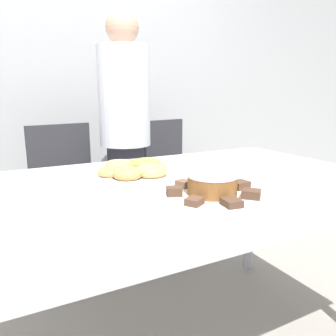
# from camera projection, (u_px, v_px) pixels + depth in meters

# --- Properties ---
(wall_back) EXTENTS (8.00, 0.05, 2.60)m
(wall_back) POSITION_uv_depth(u_px,v_px,m) (69.00, 66.00, 2.47)
(wall_back) COLOR #A8AAAD
(wall_back) RESTS_ON ground_plane
(table) EXTENTS (1.76, 1.01, 0.77)m
(table) POSITION_uv_depth(u_px,v_px,m) (166.00, 205.00, 1.21)
(table) COLOR silver
(table) RESTS_ON ground_plane
(person_standing) EXTENTS (0.32, 0.32, 1.58)m
(person_standing) POSITION_uv_depth(u_px,v_px,m) (125.00, 135.00, 2.10)
(person_standing) COLOR #383842
(person_standing) RESTS_ON ground_plane
(office_chair_left) EXTENTS (0.51, 0.51, 0.91)m
(office_chair_left) POSITION_uv_depth(u_px,v_px,m) (72.00, 203.00, 2.01)
(office_chair_left) COLOR black
(office_chair_left) RESTS_ON ground_plane
(office_chair_right) EXTENTS (0.52, 0.52, 0.91)m
(office_chair_right) POSITION_uv_depth(u_px,v_px,m) (173.00, 188.00, 2.33)
(office_chair_right) COLOR black
(office_chair_right) RESTS_ON ground_plane
(plate_cake) EXTENTS (0.33, 0.33, 0.01)m
(plate_cake) POSITION_uv_depth(u_px,v_px,m) (212.00, 196.00, 1.05)
(plate_cake) COLOR white
(plate_cake) RESTS_ON table
(plate_donuts) EXTENTS (0.35, 0.35, 0.01)m
(plate_donuts) POSITION_uv_depth(u_px,v_px,m) (134.00, 173.00, 1.35)
(plate_donuts) COLOR white
(plate_donuts) RESTS_ON table
(frosted_cake) EXTENTS (0.16, 0.16, 0.07)m
(frosted_cake) POSITION_uv_depth(u_px,v_px,m) (212.00, 183.00, 1.04)
(frosted_cake) COLOR brown
(frosted_cake) RESTS_ON plate_cake
(lamington_0) EXTENTS (0.07, 0.07, 0.03)m
(lamington_0) POSITION_uv_depth(u_px,v_px,m) (211.00, 180.00, 1.16)
(lamington_0) COLOR #513828
(lamington_0) RESTS_ON plate_cake
(lamington_1) EXTENTS (0.05, 0.06, 0.02)m
(lamington_1) POSITION_uv_depth(u_px,v_px,m) (184.00, 184.00, 1.13)
(lamington_1) COLOR brown
(lamington_1) RESTS_ON plate_cake
(lamington_2) EXTENTS (0.06, 0.05, 0.03)m
(lamington_2) POSITION_uv_depth(u_px,v_px,m) (174.00, 191.00, 1.03)
(lamington_2) COLOR #513828
(lamington_2) RESTS_ON plate_cake
(lamington_3) EXTENTS (0.06, 0.06, 0.02)m
(lamington_3) POSITION_uv_depth(u_px,v_px,m) (194.00, 201.00, 0.94)
(lamington_3) COLOR brown
(lamington_3) RESTS_ON plate_cake
(lamington_4) EXTENTS (0.06, 0.06, 0.02)m
(lamington_4) POSITION_uv_depth(u_px,v_px,m) (232.00, 203.00, 0.93)
(lamington_4) COLOR #513828
(lamington_4) RESTS_ON plate_cake
(lamington_5) EXTENTS (0.07, 0.07, 0.03)m
(lamington_5) POSITION_uv_depth(u_px,v_px,m) (251.00, 194.00, 1.00)
(lamington_5) COLOR #513828
(lamington_5) RESTS_ON plate_cake
(lamington_6) EXTENTS (0.06, 0.05, 0.02)m
(lamington_6) POSITION_uv_depth(u_px,v_px,m) (240.00, 185.00, 1.11)
(lamington_6) COLOR #513828
(lamington_6) RESTS_ON plate_cake
(donut_0) EXTENTS (0.12, 0.12, 0.03)m
(donut_0) POSITION_uv_depth(u_px,v_px,m) (134.00, 168.00, 1.35)
(donut_0) COLOR #D18E4C
(donut_0) RESTS_ON plate_donuts
(donut_1) EXTENTS (0.11, 0.11, 0.04)m
(donut_1) POSITION_uv_depth(u_px,v_px,m) (128.00, 173.00, 1.23)
(donut_1) COLOR tan
(donut_1) RESTS_ON plate_donuts
(donut_2) EXTENTS (0.13, 0.13, 0.04)m
(donut_2) POSITION_uv_depth(u_px,v_px,m) (151.00, 171.00, 1.28)
(donut_2) COLOR #E5AD66
(donut_2) RESTS_ON plate_donuts
(donut_3) EXTENTS (0.11, 0.11, 0.03)m
(donut_3) POSITION_uv_depth(u_px,v_px,m) (153.00, 168.00, 1.36)
(donut_3) COLOR #D18E4C
(donut_3) RESTS_ON plate_donuts
(donut_4) EXTENTS (0.12, 0.12, 0.03)m
(donut_4) POSITION_uv_depth(u_px,v_px,m) (147.00, 163.00, 1.43)
(donut_4) COLOR #D18E4C
(donut_4) RESTS_ON plate_donuts
(donut_5) EXTENTS (0.11, 0.11, 0.03)m
(donut_5) POSITION_uv_depth(u_px,v_px,m) (128.00, 165.00, 1.41)
(donut_5) COLOR #C68447
(donut_5) RESTS_ON plate_donuts
(donut_6) EXTENTS (0.11, 0.11, 0.04)m
(donut_6) POSITION_uv_depth(u_px,v_px,m) (119.00, 165.00, 1.38)
(donut_6) COLOR #E5AD66
(donut_6) RESTS_ON plate_donuts
(donut_7) EXTENTS (0.12, 0.12, 0.03)m
(donut_7) POSITION_uv_depth(u_px,v_px,m) (112.00, 171.00, 1.29)
(donut_7) COLOR tan
(donut_7) RESTS_ON plate_donuts
(napkin) EXTENTS (0.13, 0.11, 0.01)m
(napkin) POSITION_uv_depth(u_px,v_px,m) (16.00, 199.00, 1.02)
(napkin) COLOR white
(napkin) RESTS_ON table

